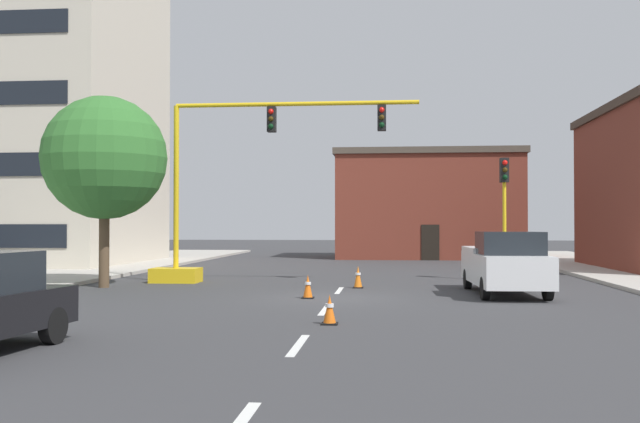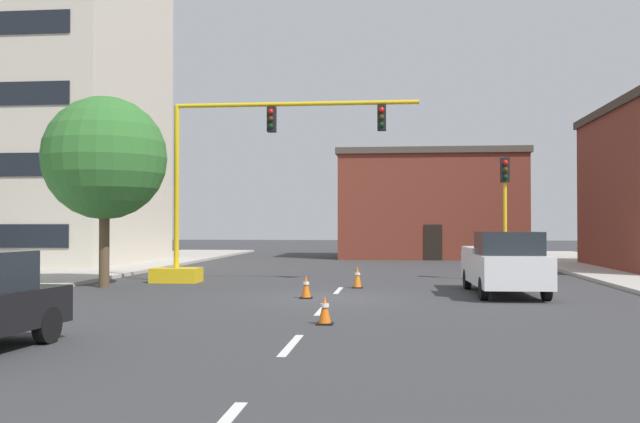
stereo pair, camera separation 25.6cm
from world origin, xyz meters
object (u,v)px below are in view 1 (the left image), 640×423
Objects in this scene: traffic_signal_gantry at (211,222)px; traffic_cone_roadside_a at (308,287)px; tree_left_near at (105,158)px; traffic_cone_roadside_c at (358,277)px; traffic_cone_roadside_b at (330,310)px; pickup_truck_white at (505,264)px; traffic_light_pole_right at (504,191)px.

traffic_cone_roadside_a is at bearing -51.58° from traffic_signal_gantry.
tree_left_near reaches higher than traffic_cone_roadside_c.
traffic_signal_gantry is 7.22m from traffic_cone_roadside_a.
traffic_cone_roadside_b is at bearing -78.74° from traffic_cone_roadside_a.
pickup_truck_white is 6.35m from traffic_cone_roadside_a.
traffic_light_pole_right is 5.98m from pickup_truck_white.
tree_left_near is 1.23× the size of pickup_truck_white.
traffic_cone_roadside_c is at bearing 88.50° from traffic_cone_roadside_b.
pickup_truck_white is at bearing -98.88° from traffic_light_pole_right.
traffic_cone_roadside_b is (1.10, -5.55, -0.02)m from traffic_cone_roadside_a.
traffic_light_pole_right is 14.32m from traffic_cone_roadside_b.
pickup_truck_white is (10.38, -3.64, -1.33)m from traffic_signal_gantry.
traffic_cone_roadside_c is (8.87, 0.62, -4.16)m from tree_left_near.
traffic_signal_gantry is 12.42m from traffic_cone_roadside_b.
traffic_signal_gantry reaches higher than tree_left_near.
tree_left_near is at bearing -175.97° from traffic_cone_roadside_c.
traffic_cone_roadside_a is 5.66m from traffic_cone_roadside_b.
traffic_light_pole_right is 0.71× the size of tree_left_near.
traffic_light_pole_right reaches higher than traffic_cone_roadside_b.
traffic_cone_roadside_a is at bearing -110.21° from traffic_cone_roadside_c.
traffic_signal_gantry is 1.85× the size of pickup_truck_white.
traffic_cone_roadside_c is (-4.71, 1.85, -0.59)m from pickup_truck_white.
traffic_signal_gantry is 11.08m from pickup_truck_white.
traffic_light_pole_right is 10.43m from traffic_cone_roadside_a.
traffic_light_pole_right reaches higher than traffic_cone_roadside_a.
traffic_light_pole_right is 15.03m from tree_left_near.
traffic_cone_roadside_c is (5.67, -1.79, -1.93)m from traffic_signal_gantry.
traffic_cone_roadside_a is 1.07× the size of traffic_cone_roadside_b.
traffic_signal_gantry reaches higher than traffic_light_pole_right.
traffic_cone_roadside_b is 9.21m from traffic_cone_roadside_c.
traffic_cone_roadside_a is (-6.89, -7.15, -3.18)m from traffic_light_pole_right.
tree_left_near reaches higher than traffic_cone_roadside_a.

